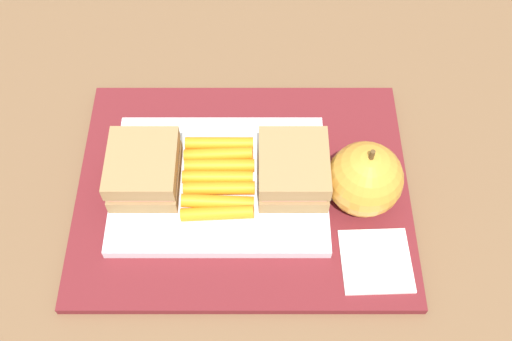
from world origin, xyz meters
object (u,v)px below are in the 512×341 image
Objects in this scene: sandwich_half_left at (145,169)px; sandwich_half_right at (295,170)px; food_tray at (221,183)px; carrot_sticks_bundle at (220,177)px; paper_napkin at (377,261)px; apple at (366,180)px.

sandwich_half_right is at bearing 0.00° from sandwich_half_left.
sandwich_half_left is at bearing 180.00° from food_tray.
carrot_sticks_bundle is 0.18m from paper_napkin.
carrot_sticks_bundle is 0.15m from apple.
food_tray is 0.18m from paper_napkin.
sandwich_half_left is 0.26m from paper_napkin.
sandwich_half_right is 0.79× the size of carrot_sticks_bundle.
sandwich_half_right is at bearing 132.73° from paper_napkin.
apple is at bearing -5.72° from carrot_sticks_bundle.
sandwich_half_left is at bearing 176.20° from apple.
food_tray is 0.01m from carrot_sticks_bundle.
food_tray is 2.88× the size of sandwich_half_left.
carrot_sticks_bundle is at bearing -179.98° from sandwich_half_right.
apple reaches higher than food_tray.
food_tray is at bearing 180.00° from sandwich_half_right.
apple is at bearing 97.55° from paper_napkin.
sandwich_half_left is at bearing 179.98° from carrot_sticks_bundle.
apple reaches higher than sandwich_half_left.
carrot_sticks_bundle is at bearing -0.02° from sandwich_half_left.
food_tray is at bearing 0.00° from sandwich_half_left.
sandwich_half_right is 0.08m from carrot_sticks_bundle.
paper_napkin is (0.24, -0.09, -0.03)m from sandwich_half_left.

